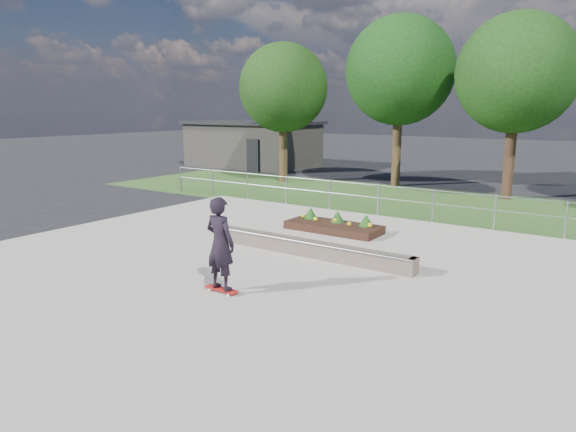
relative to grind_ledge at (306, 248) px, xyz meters
name	(u,v)px	position (x,y,z in m)	size (l,w,h in m)	color
ground	(246,270)	(-0.63, -1.71, -0.26)	(120.00, 120.00, 0.00)	black
grass_verge	(413,202)	(-0.63, 9.29, -0.25)	(30.00, 8.00, 0.02)	#2F5220
concrete_slab	(246,269)	(-0.63, -1.71, -0.23)	(15.00, 15.00, 0.06)	#A69F93
fence	(378,196)	(-0.63, 5.79, 0.51)	(20.06, 0.06, 1.20)	gray
building	(253,144)	(-14.63, 16.28, 1.25)	(8.40, 5.40, 3.00)	#2B2926
tree_far_left	(283,88)	(-8.63, 11.29, 4.59)	(4.55, 4.55, 7.15)	#362515
tree_mid_left	(400,71)	(-3.13, 13.29, 5.34)	(5.25, 5.25, 8.25)	#342315
tree_mid_right	(517,74)	(2.37, 12.29, 4.97)	(4.90, 4.90, 7.70)	#301C13
grind_ledge	(306,248)	(0.00, 0.00, 0.00)	(6.00, 0.44, 0.43)	brown
planter_bed	(334,225)	(-0.74, 2.81, -0.02)	(3.00, 1.20, 0.61)	black
skateboarder	(220,244)	(0.03, -3.35, 0.85)	(0.80, 0.50, 2.04)	silver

